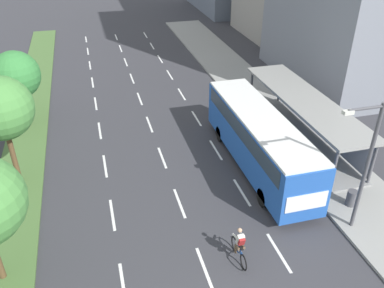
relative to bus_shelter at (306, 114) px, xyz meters
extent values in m
cube|color=#4C7038|center=(-17.83, 6.23, -1.81)|extent=(2.60, 52.00, 0.12)
cube|color=gray|center=(-0.28, 6.23, -1.79)|extent=(4.50, 52.00, 0.15)
cube|color=white|center=(-13.03, -8.92, -1.86)|extent=(0.14, 2.45, 0.01)
cube|color=white|center=(-13.03, -4.36, -1.86)|extent=(0.14, 2.45, 0.01)
cube|color=white|center=(-13.03, 0.20, -1.86)|extent=(0.14, 2.45, 0.01)
cube|color=white|center=(-13.03, 4.76, -1.86)|extent=(0.14, 2.45, 0.01)
cube|color=white|center=(-13.03, 9.32, -1.86)|extent=(0.14, 2.45, 0.01)
cube|color=white|center=(-13.03, 13.88, -1.86)|extent=(0.14, 2.45, 0.01)
cube|color=white|center=(-13.03, 18.44, -1.86)|extent=(0.14, 2.45, 0.01)
cube|color=white|center=(-13.03, 23.00, -1.86)|extent=(0.14, 2.45, 0.01)
cube|color=white|center=(-13.03, 27.56, -1.86)|extent=(0.14, 2.45, 0.01)
cube|color=white|center=(-9.53, -8.92, -1.86)|extent=(0.14, 2.45, 0.01)
cube|color=white|center=(-9.53, -4.36, -1.86)|extent=(0.14, 2.45, 0.01)
cube|color=white|center=(-9.53, 0.20, -1.86)|extent=(0.14, 2.45, 0.01)
cube|color=white|center=(-9.53, 4.76, -1.86)|extent=(0.14, 2.45, 0.01)
cube|color=white|center=(-9.53, 9.32, -1.86)|extent=(0.14, 2.45, 0.01)
cube|color=white|center=(-9.53, 13.88, -1.86)|extent=(0.14, 2.45, 0.01)
cube|color=white|center=(-9.53, 18.44, -1.86)|extent=(0.14, 2.45, 0.01)
cube|color=white|center=(-9.53, 23.00, -1.86)|extent=(0.14, 2.45, 0.01)
cube|color=white|center=(-9.53, 27.56, -1.86)|extent=(0.14, 2.45, 0.01)
cube|color=white|center=(-6.03, -8.92, -1.86)|extent=(0.14, 2.45, 0.01)
cube|color=white|center=(-6.03, -4.36, -1.86)|extent=(0.14, 2.45, 0.01)
cube|color=white|center=(-6.03, 0.20, -1.86)|extent=(0.14, 2.45, 0.01)
cube|color=white|center=(-6.03, 4.76, -1.86)|extent=(0.14, 2.45, 0.01)
cube|color=white|center=(-6.03, 9.32, -1.86)|extent=(0.14, 2.45, 0.01)
cube|color=white|center=(-6.03, 13.88, -1.86)|extent=(0.14, 2.45, 0.01)
cube|color=white|center=(-6.03, 18.44, -1.86)|extent=(0.14, 2.45, 0.01)
cube|color=white|center=(-6.03, 23.00, -1.86)|extent=(0.14, 2.45, 0.01)
cube|color=white|center=(-6.03, 27.56, -1.86)|extent=(0.14, 2.45, 0.01)
cube|color=gray|center=(-0.28, 0.00, -1.67)|extent=(2.60, 11.80, 0.10)
cylinder|color=#56565B|center=(-1.46, -5.65, -0.32)|extent=(0.16, 0.16, 2.60)
cylinder|color=#56565B|center=(-1.46, 5.65, -0.32)|extent=(0.16, 0.16, 2.60)
cylinder|color=#56565B|center=(0.90, -5.65, -0.32)|extent=(0.16, 0.16, 2.60)
cylinder|color=#56565B|center=(0.90, 5.65, -0.32)|extent=(0.16, 0.16, 2.60)
cube|color=gray|center=(0.96, 0.00, -0.32)|extent=(0.10, 11.21, 2.34)
cube|color=gray|center=(-0.28, 0.00, 1.06)|extent=(2.90, 12.20, 0.16)
cube|color=#2356B2|center=(-4.28, -2.18, -0.02)|extent=(2.50, 11.20, 2.80)
cube|color=#2D3D4C|center=(-4.28, -2.18, 0.83)|extent=(2.54, 10.30, 0.90)
cube|color=silver|center=(-4.28, -2.18, 1.44)|extent=(2.45, 10.98, 0.12)
cube|color=#2D3D4C|center=(-4.28, 3.44, 0.33)|extent=(2.25, 0.06, 1.54)
cube|color=white|center=(-4.28, -7.80, -0.22)|extent=(2.12, 0.04, 0.90)
cylinder|color=black|center=(-5.38, 1.29, -1.37)|extent=(0.30, 1.00, 1.00)
cylinder|color=black|center=(-3.18, 1.29, -1.37)|extent=(0.30, 1.00, 1.00)
cylinder|color=black|center=(-5.38, -5.65, -1.37)|extent=(0.30, 1.00, 1.00)
cylinder|color=black|center=(-3.18, -5.65, -1.37)|extent=(0.30, 1.00, 1.00)
torus|color=black|center=(-7.92, -8.25, -1.51)|extent=(0.06, 0.72, 0.72)
torus|color=black|center=(-7.92, -9.35, -1.51)|extent=(0.06, 0.72, 0.72)
cylinder|color=#234C99|center=(-7.92, -8.80, -1.23)|extent=(0.05, 0.94, 0.05)
cylinder|color=#234C99|center=(-7.92, -8.90, -1.41)|extent=(0.05, 0.57, 0.42)
cylinder|color=#234C99|center=(-7.92, -9.00, -1.21)|extent=(0.04, 0.04, 0.40)
cube|color=black|center=(-7.92, -9.00, -1.01)|extent=(0.12, 0.24, 0.06)
cylinder|color=black|center=(-7.92, -8.30, -0.96)|extent=(0.46, 0.04, 0.04)
cube|color=silver|center=(-7.92, -8.82, -0.68)|extent=(0.30, 0.36, 0.59)
cube|color=#A82323|center=(-7.92, -8.98, -0.66)|extent=(0.26, 0.26, 0.42)
sphere|color=tan|center=(-7.92, -8.70, -0.26)|extent=(0.20, 0.20, 0.20)
cylinder|color=brown|center=(-8.04, -8.85, -1.08)|extent=(0.12, 0.42, 0.25)
cylinder|color=brown|center=(-8.04, -8.68, -1.34)|extent=(0.10, 0.17, 0.41)
cylinder|color=brown|center=(-7.80, -8.85, -1.08)|extent=(0.12, 0.42, 0.25)
cylinder|color=brown|center=(-7.80, -8.68, -1.34)|extent=(0.10, 0.17, 0.41)
cylinder|color=silver|center=(-8.09, -8.60, -0.63)|extent=(0.09, 0.47, 0.28)
cylinder|color=silver|center=(-7.75, -8.60, -0.63)|extent=(0.09, 0.47, 0.28)
cylinder|color=brown|center=(-17.79, -0.19, -0.12)|extent=(0.28, 0.28, 3.25)
sphere|color=#4C8E42|center=(-17.79, -0.19, 2.75)|extent=(3.33, 3.33, 3.33)
cylinder|color=brown|center=(-17.92, 6.85, -0.51)|extent=(0.28, 0.28, 2.47)
sphere|color=#38843D|center=(-17.92, 6.85, 1.93)|extent=(3.21, 3.21, 3.21)
cylinder|color=#4C4C51|center=(-1.93, -8.32, 1.53)|extent=(0.18, 0.18, 6.50)
cylinder|color=#4C4C51|center=(-2.73, -8.32, 4.63)|extent=(1.60, 0.12, 0.12)
cube|color=silver|center=(-3.53, -8.32, 4.56)|extent=(0.44, 0.24, 0.16)
cylinder|color=#4C4C51|center=(-1.08, -6.96, -1.29)|extent=(0.52, 0.52, 0.85)
camera|label=1|loc=(-13.20, -20.38, 11.58)|focal=37.38mm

